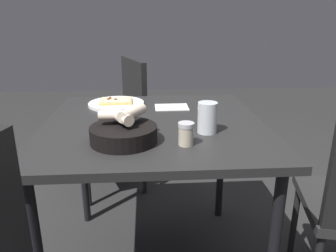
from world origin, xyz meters
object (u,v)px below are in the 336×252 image
at_px(dining_table, 154,138).
at_px(pizza_plate, 116,103).
at_px(chair_near, 118,116).
at_px(bread_basket, 124,132).
at_px(pepper_shaker, 186,135).
at_px(beer_glass, 207,119).

bearing_deg(dining_table, pizza_plate, 122.48).
bearing_deg(chair_near, bread_basket, -83.97).
relative_size(dining_table, pepper_shaker, 11.54).
relative_size(dining_table, bread_basket, 3.92).
distance_m(pizza_plate, bread_basket, 0.51).
xyz_separation_m(bread_basket, beer_glass, (0.31, 0.08, 0.02)).
height_order(dining_table, bread_basket, bread_basket).
height_order(dining_table, beer_glass, beer_glass).
height_order(bread_basket, chair_near, chair_near).
bearing_deg(bread_basket, dining_table, 63.41).
height_order(pizza_plate, chair_near, chair_near).
bearing_deg(chair_near, dining_table, -75.10).
xyz_separation_m(pizza_plate, bread_basket, (0.07, -0.51, 0.03)).
xyz_separation_m(beer_glass, chair_near, (-0.42, 0.98, -0.28)).
bearing_deg(pepper_shaker, chair_near, 106.50).
height_order(beer_glass, pepper_shaker, beer_glass).
relative_size(beer_glass, pepper_shaker, 1.47).
distance_m(bread_basket, beer_glass, 0.32).
distance_m(bread_basket, pepper_shaker, 0.22).
height_order(pepper_shaker, chair_near, chair_near).
relative_size(pizza_plate, chair_near, 0.31).
bearing_deg(bread_basket, pepper_shaker, -11.40).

